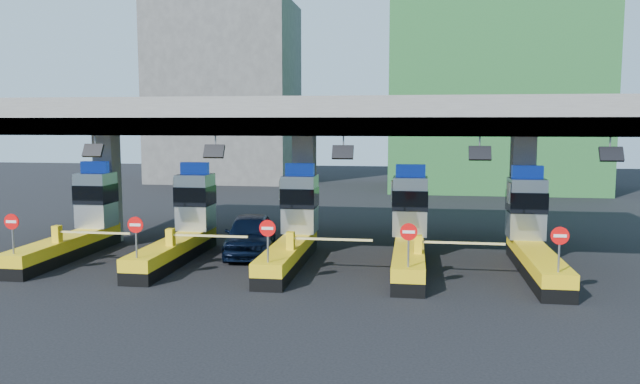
# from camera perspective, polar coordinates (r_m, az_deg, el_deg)

# --- Properties ---
(ground) EXTENTS (120.00, 120.00, 0.00)m
(ground) POSITION_cam_1_polar(r_m,az_deg,el_deg) (27.25, -2.51, -6.37)
(ground) COLOR black
(ground) RESTS_ON ground
(toll_canopy) EXTENTS (28.00, 12.09, 7.00)m
(toll_canopy) POSITION_cam_1_polar(r_m,az_deg,el_deg) (29.40, -1.49, 6.62)
(toll_canopy) COLOR slate
(toll_canopy) RESTS_ON ground
(toll_lane_far_left) EXTENTS (4.43, 8.00, 4.16)m
(toll_lane_far_left) POSITION_cam_1_polar(r_m,az_deg,el_deg) (30.74, -21.06, -2.68)
(toll_lane_far_left) COLOR black
(toll_lane_far_left) RESTS_ON ground
(toll_lane_left) EXTENTS (4.43, 8.00, 4.16)m
(toll_lane_left) POSITION_cam_1_polar(r_m,az_deg,el_deg) (28.61, -12.30, -3.04)
(toll_lane_left) COLOR black
(toll_lane_left) RESTS_ON ground
(toll_lane_center) EXTENTS (4.43, 8.00, 4.16)m
(toll_lane_center) POSITION_cam_1_polar(r_m,az_deg,el_deg) (27.24, -2.41, -3.37)
(toll_lane_center) COLOR black
(toll_lane_center) RESTS_ON ground
(toll_lane_right) EXTENTS (4.43, 8.00, 4.16)m
(toll_lane_right) POSITION_cam_1_polar(r_m,az_deg,el_deg) (26.76, 8.18, -3.61)
(toll_lane_right) COLOR black
(toll_lane_right) RESTS_ON ground
(toll_lane_far_right) EXTENTS (4.43, 8.00, 4.16)m
(toll_lane_far_right) POSITION_cam_1_polar(r_m,az_deg,el_deg) (27.20, 18.80, -3.73)
(toll_lane_far_right) COLOR black
(toll_lane_far_right) RESTS_ON ground
(bg_building_scaffold) EXTENTS (18.00, 12.00, 28.00)m
(bg_building_scaffold) POSITION_cam_1_polar(r_m,az_deg,el_deg) (59.03, 15.64, 13.93)
(bg_building_scaffold) COLOR #1E5926
(bg_building_scaffold) RESTS_ON ground
(bg_building_concrete) EXTENTS (14.00, 10.00, 18.00)m
(bg_building_concrete) POSITION_cam_1_polar(r_m,az_deg,el_deg) (65.03, -8.66, 8.95)
(bg_building_concrete) COLOR #4C4C49
(bg_building_concrete) RESTS_ON ground
(van) EXTENTS (3.10, 5.70, 1.84)m
(van) POSITION_cam_1_polar(r_m,az_deg,el_deg) (28.75, -6.38, -3.86)
(van) COLOR black
(van) RESTS_ON ground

